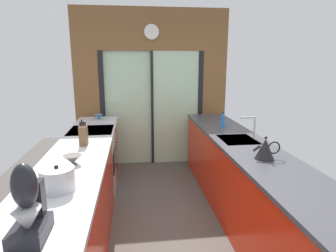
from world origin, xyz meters
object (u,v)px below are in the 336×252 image
object	(u,v)px
stock_pot	(57,179)
stand_mixer	(28,210)
kettle	(265,149)
knife_block	(83,135)
mixing_bowl_near	(73,159)
mixing_bowl_far	(99,117)
oven_range	(93,162)
soap_bottle	(223,121)

from	to	relation	value
stock_pot	stand_mixer	bearing A→B (deg)	-90.00
kettle	knife_block	bearing A→B (deg)	158.83
mixing_bowl_near	kettle	size ratio (longest dim) A/B	0.60
mixing_bowl_far	stock_pot	bearing A→B (deg)	-90.00
mixing_bowl_near	stand_mixer	distance (m)	1.10
mixing_bowl_near	stand_mixer	world-z (taller)	stand_mixer
mixing_bowl_far	knife_block	bearing A→B (deg)	-90.00
oven_range	stock_pot	size ratio (longest dim) A/B	3.72
mixing_bowl_near	oven_range	bearing A→B (deg)	90.80
stand_mixer	stock_pot	size ratio (longest dim) A/B	1.70
mixing_bowl_near	kettle	xyz separation A→B (m)	(1.78, -0.08, 0.05)
mixing_bowl_near	soap_bottle	distance (m)	2.16
oven_range	soap_bottle	xyz separation A→B (m)	(1.80, -0.10, 0.56)
stock_pot	kettle	distance (m)	1.84
mixing_bowl_near	knife_block	world-z (taller)	knife_block
mixing_bowl_near	stand_mixer	bearing A→B (deg)	-90.00
oven_range	stock_pot	xyz separation A→B (m)	(0.02, -1.85, 0.55)
knife_block	kettle	size ratio (longest dim) A/B	1.06
oven_range	knife_block	size ratio (longest dim) A/B	3.17
mixing_bowl_near	stock_pot	distance (m)	0.53
mixing_bowl_near	mixing_bowl_far	xyz separation A→B (m)	(0.00, 2.05, -0.00)
knife_block	oven_range	bearing A→B (deg)	91.48
kettle	mixing_bowl_near	bearing A→B (deg)	177.51
knife_block	stock_pot	distance (m)	1.14
soap_bottle	oven_range	bearing A→B (deg)	176.67
kettle	soap_bottle	world-z (taller)	kettle
stock_pot	kettle	xyz separation A→B (m)	(1.78, 0.45, 0.02)
stock_pot	kettle	size ratio (longest dim) A/B	0.90
oven_range	kettle	size ratio (longest dim) A/B	3.35
stock_pot	knife_block	bearing A→B (deg)	90.00
mixing_bowl_far	kettle	distance (m)	2.78
knife_block	mixing_bowl_far	bearing A→B (deg)	90.00
mixing_bowl_near	kettle	distance (m)	1.78
kettle	mixing_bowl_far	bearing A→B (deg)	129.94
oven_range	mixing_bowl_far	size ratio (longest dim) A/B	6.54
knife_block	kettle	distance (m)	1.91
stock_pot	kettle	world-z (taller)	kettle
mixing_bowl_far	stock_pot	distance (m)	2.58
knife_block	soap_bottle	size ratio (longest dim) A/B	1.31
oven_range	mixing_bowl_far	xyz separation A→B (m)	(0.02, 0.73, 0.51)
mixing_bowl_far	soap_bottle	bearing A→B (deg)	-25.01
mixing_bowl_far	knife_block	xyz separation A→B (m)	(-0.00, -1.44, 0.07)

